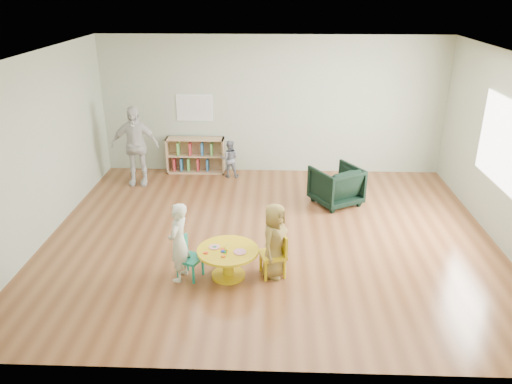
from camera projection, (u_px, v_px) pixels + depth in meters
room at (272, 120)px, 7.20m from camera, size 7.10×7.00×2.80m
activity_table at (228, 258)px, 6.74m from camera, size 0.83×0.83×0.46m
kid_chair_left at (187, 256)px, 6.74m from camera, size 0.40×0.40×0.57m
kid_chair_right at (276, 253)px, 6.77m from camera, size 0.41×0.41×0.62m
bookshelf at (195, 155)px, 10.49m from camera, size 1.20×0.30×0.75m
alphabet_poster at (194, 108)px, 10.22m from camera, size 0.74×0.01×0.54m
armchair at (336, 185)px, 8.96m from camera, size 1.05×1.06×0.71m
child_left at (179, 242)px, 6.59m from camera, size 0.35×0.45×1.11m
child_right at (274, 241)px, 6.68m from camera, size 0.52×0.61×1.06m
toddler at (230, 159)px, 10.21m from camera, size 0.38×0.30×0.78m
adult_caretaker at (135, 146)px, 9.70m from camera, size 0.95×0.44×1.58m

